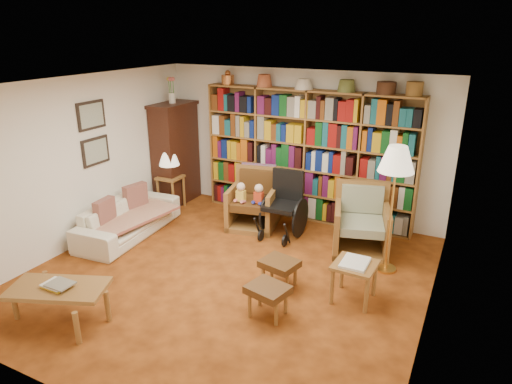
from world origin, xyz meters
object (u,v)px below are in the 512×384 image
Objects in this scene: side_table_papers at (355,269)px; footstool_b at (268,292)px; footstool_a at (279,265)px; armchair_sage at (363,225)px; sofa at (129,218)px; wheelchair at (284,206)px; side_table_lamp at (171,185)px; floor_lamp at (396,164)px; coffee_table at (58,291)px; armchair_leather at (256,202)px.

footstool_b is at bearing -136.43° from side_table_papers.
footstool_b reaches higher than footstool_a.
sofa is at bearing -160.98° from armchair_sage.
wheelchair reaches higher than footstool_b.
floor_lamp reaches higher than side_table_lamp.
sofa is 1.83× the size of wheelchair.
side_table_lamp is 0.51× the size of coffee_table.
coffee_table is at bearing -112.05° from wheelchair.
wheelchair is 0.88× the size of coffee_table.
wheelchair is 0.59× the size of floor_lamp.
armchair_sage is 2.00× the size of footstool_a.
armchair_leather is 0.94× the size of wheelchair.
armchair_sage is 1.69m from footstool_a.
side_table_papers is at bearing -42.16° from wheelchair.
coffee_table reaches higher than footstool_b.
footstool_a is at bearing -29.35° from side_table_lamp.
floor_lamp reaches higher than side_table_papers.
armchair_sage reaches higher than coffee_table.
footstool_a is at bearing -136.72° from floor_lamp.
side_table_papers is 0.44× the size of coffee_table.
sofa is at bearing 176.45° from side_table_papers.
wheelchair is (0.56, -0.14, 0.08)m from armchair_leather.
side_table_lamp is 2.29m from wheelchair.
wheelchair is (2.19, 1.14, 0.19)m from sofa.
footstool_b is at bearing 28.95° from coffee_table.
armchair_leather is (1.72, 0.02, -0.05)m from side_table_lamp.
footstool_a is (-0.92, -0.13, -0.11)m from side_table_papers.
footstool_b is at bearing -113.18° from sofa.
sofa is at bearing 161.37° from footstool_b.
armchair_leather reaches higher than footstool_a.
coffee_table is at bearing -73.95° from side_table_lamp.
armchair_sage is 4.19m from coffee_table.
side_table_lamp is 3.76m from footstool_b.
side_table_papers is at bearing 43.57° from footstool_b.
footstool_b is (0.13, -0.62, 0.00)m from footstool_a.
floor_lamp is at bearing 42.75° from coffee_table.
armchair_sage is at bearing -75.54° from sofa.
side_table_lamp is at bearing 143.38° from footstool_b.
armchair_sage is at bearing -2.85° from armchair_leather.
sofa reaches higher than side_table_papers.
armchair_sage reaches higher than armchair_leather.
footstool_a is (2.78, -0.36, 0.03)m from sofa.
armchair_leather is at bearing 165.64° from floor_lamp.
armchair_sage is (3.54, -0.07, -0.07)m from side_table_lamp.
floor_lamp is at bearing -14.36° from armchair_leather.
sofa is at bearing 112.38° from coffee_table.
armchair_leather is 0.82× the size of coffee_table.
sofa is 1.86× the size of armchair_sage.
sofa is 3.64× the size of side_table_papers.
side_table_papers is at bearing -98.11° from sofa.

